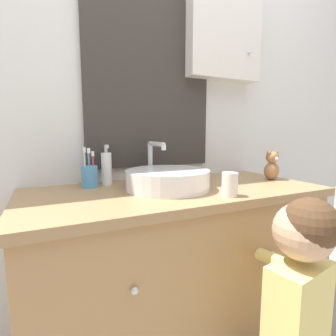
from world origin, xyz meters
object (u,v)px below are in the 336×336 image
(toothbrush_holder, at_px, (90,175))
(child_figure, at_px, (298,306))
(teddy_bear, at_px, (272,166))
(drinking_cup, at_px, (230,184))
(sink_basin, at_px, (167,179))
(soap_dispenser, at_px, (107,168))

(toothbrush_holder, relative_size, child_figure, 0.20)
(teddy_bear, height_order, drinking_cup, teddy_bear)
(child_figure, xyz_separation_m, teddy_bear, (0.35, 0.46, 0.38))
(toothbrush_holder, xyz_separation_m, child_figure, (0.53, -0.67, -0.36))
(teddy_bear, bearing_deg, sink_basin, 177.35)
(sink_basin, relative_size, drinking_cup, 4.48)
(toothbrush_holder, relative_size, soap_dispenser, 0.96)
(toothbrush_holder, bearing_deg, drinking_cup, -41.05)
(soap_dispenser, distance_m, teddy_bear, 0.84)
(toothbrush_holder, relative_size, teddy_bear, 1.18)
(soap_dispenser, height_order, drinking_cup, soap_dispenser)
(sink_basin, relative_size, teddy_bear, 2.70)
(child_figure, bearing_deg, toothbrush_holder, 128.60)
(drinking_cup, bearing_deg, child_figure, -74.64)
(sink_basin, bearing_deg, child_figure, -64.62)
(drinking_cup, bearing_deg, toothbrush_holder, 138.95)
(sink_basin, relative_size, soap_dispenser, 2.20)
(toothbrush_holder, distance_m, soap_dispenser, 0.09)
(drinking_cup, bearing_deg, sink_basin, 125.53)
(sink_basin, bearing_deg, toothbrush_holder, 149.44)
(child_figure, bearing_deg, sink_basin, 115.38)
(toothbrush_holder, height_order, teddy_bear, toothbrush_holder)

